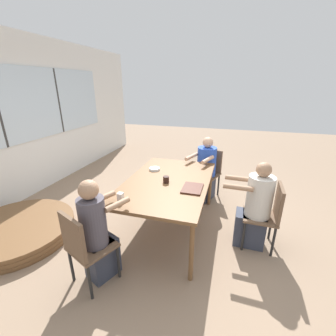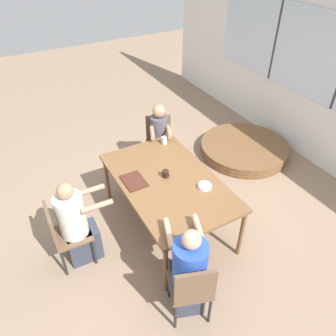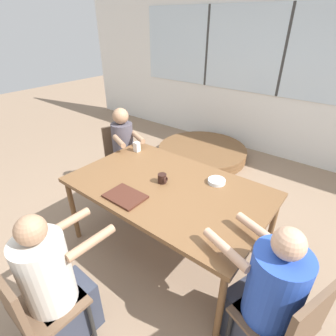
# 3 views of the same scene
# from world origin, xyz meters

# --- Properties ---
(ground_plane) EXTENTS (16.00, 16.00, 0.00)m
(ground_plane) POSITION_xyz_m (0.00, 0.00, 0.00)
(ground_plane) COLOR #8C725B
(dining_table) EXTENTS (1.77, 1.09, 0.74)m
(dining_table) POSITION_xyz_m (0.00, 0.00, 0.69)
(dining_table) COLOR brown
(dining_table) RESTS_ON ground_plane
(chair_for_woman_green_shirt) EXTENTS (0.41, 0.41, 0.86)m
(chair_for_woman_green_shirt) POSITION_xyz_m (-0.04, -1.30, 0.51)
(chair_for_woman_green_shirt) COLOR brown
(chair_for_woman_green_shirt) RESTS_ON ground_plane
(chair_for_man_blue_shirt) EXTENTS (0.52, 0.52, 0.86)m
(chair_for_man_blue_shirt) POSITION_xyz_m (-1.20, 0.51, 0.51)
(chair_for_man_blue_shirt) COLOR brown
(chair_for_man_blue_shirt) RESTS_ON ground_plane
(chair_for_man_teal_shirt) EXTENTS (0.51, 0.51, 0.86)m
(chair_for_man_teal_shirt) POSITION_xyz_m (1.23, -0.43, 0.51)
(chair_for_man_teal_shirt) COLOR brown
(chair_for_man_teal_shirt) RESTS_ON ground_plane
(person_woman_green_shirt) EXTENTS (0.35, 0.59, 1.13)m
(person_woman_green_shirt) POSITION_xyz_m (-0.04, -1.13, 0.51)
(person_woman_green_shirt) COLOR #333847
(person_woman_green_shirt) RESTS_ON ground_plane
(person_man_blue_shirt) EXTENTS (0.54, 0.43, 1.14)m
(person_man_blue_shirt) POSITION_xyz_m (-1.05, 0.44, 0.53)
(person_man_blue_shirt) COLOR #333847
(person_man_blue_shirt) RESTS_ON ground_plane
(person_man_teal_shirt) EXTENTS (0.67, 0.50, 1.12)m
(person_man_teal_shirt) POSITION_xyz_m (1.07, -0.37, 0.50)
(person_man_teal_shirt) COLOR #333847
(person_man_teal_shirt) RESTS_ON ground_plane
(food_tray_dark) EXTENTS (0.33, 0.24, 0.02)m
(food_tray_dark) POSITION_xyz_m (-0.17, -0.37, 0.75)
(food_tray_dark) COLOR #472319
(food_tray_dark) RESTS_ON dining_table
(coffee_mug) EXTENTS (0.09, 0.08, 0.09)m
(coffee_mug) POSITION_xyz_m (-0.07, 0.01, 0.79)
(coffee_mug) COLOR black
(coffee_mug) RESTS_ON dining_table
(milk_carton_small) EXTENTS (0.06, 0.06, 0.11)m
(milk_carton_small) POSITION_xyz_m (-0.71, 0.34, 0.80)
(milk_carton_small) COLOR silver
(milk_carton_small) RESTS_ON dining_table
(bowl_white_shallow) EXTENTS (0.16, 0.16, 0.04)m
(bowl_white_shallow) POSITION_xyz_m (0.32, 0.31, 0.76)
(bowl_white_shallow) COLOR silver
(bowl_white_shallow) RESTS_ON dining_table
(folded_table_stack) EXTENTS (1.46, 1.46, 0.18)m
(folded_table_stack) POSITION_xyz_m (-0.79, 1.92, 0.09)
(folded_table_stack) COLOR brown
(folded_table_stack) RESTS_ON ground_plane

